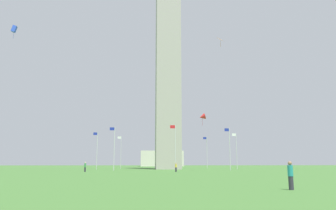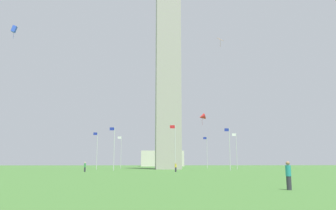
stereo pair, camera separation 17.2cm
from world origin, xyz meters
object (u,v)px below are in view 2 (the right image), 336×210
object	(u,v)px
obelisk_monument	(168,59)
kite_orange_diamond	(220,40)
person_teal_shirt	(288,176)
person_green_shirt	(85,167)
flagpole_sw	(207,151)
flagpole_ne	(114,146)
distant_building	(162,159)
flagpole_e	(175,145)
flagpole_s	(236,149)
flagpole_w	(163,151)
person_yellow_shirt	(176,167)
kite_blue_box	(14,29)
flagpole_nw	(121,151)
kite_red_delta	(202,117)
flagpole_se	(229,147)
flagpole_n	(97,149)

from	to	relation	value
obelisk_monument	kite_orange_diamond	distance (m)	23.43
person_teal_shirt	person_green_shirt	xyz separation A→B (m)	(18.77, -41.00, 0.03)
flagpole_sw	obelisk_monument	bearing A→B (deg)	45.12
flagpole_ne	person_teal_shirt	bearing A→B (deg)	105.85
distant_building	obelisk_monument	bearing A→B (deg)	87.65
flagpole_e	flagpole_s	distance (m)	24.96
person_teal_shirt	flagpole_e	bearing A→B (deg)	-15.82
flagpole_w	person_yellow_shirt	bearing A→B (deg)	89.24
kite_blue_box	flagpole_s	bearing A→B (deg)	-162.35
flagpole_s	kite_blue_box	size ratio (longest dim) A/B	3.23
flagpole_nw	kite_orange_diamond	bearing A→B (deg)	122.01
flagpole_w	distant_building	xyz separation A→B (m)	(-3.00, -53.99, -1.52)
flagpole_ne	person_green_shirt	world-z (taller)	flagpole_ne
kite_blue_box	flagpole_e	bearing A→B (deg)	177.63
kite_orange_diamond	kite_blue_box	size ratio (longest dim) A/B	0.67
flagpole_ne	person_yellow_shirt	xyz separation A→B (m)	(-11.93, 11.75, -4.21)
flagpole_nw	person_yellow_shirt	distance (m)	38.82
person_teal_shirt	kite_red_delta	bearing A→B (deg)	-22.91
flagpole_w	person_green_shirt	size ratio (longest dim) A/B	5.26
flagpole_ne	kite_orange_diamond	xyz separation A→B (m)	(-21.29, 9.10, 21.02)
flagpole_se	kite_orange_diamond	size ratio (longest dim) A/B	4.78
flagpole_s	distant_building	xyz separation A→B (m)	(14.65, -71.64, -1.52)
flagpole_s	flagpole_sw	xyz separation A→B (m)	(5.17, -12.48, 0.00)
person_teal_shirt	kite_blue_box	bearing A→B (deg)	18.31
person_green_shirt	kite_orange_diamond	distance (m)	35.81
flagpole_ne	flagpole_w	world-z (taller)	same
flagpole_e	flagpole_s	size ratio (longest dim) A/B	1.00
flagpole_w	flagpole_nw	xyz separation A→B (m)	(12.48, 5.17, 0.00)
flagpole_n	person_yellow_shirt	distance (m)	29.95
person_yellow_shirt	person_green_shirt	world-z (taller)	person_green_shirt
person_green_shirt	distant_building	bearing A→B (deg)	10.60
obelisk_monument	distant_building	size ratio (longest dim) A/B	2.97
flagpole_nw	person_green_shirt	world-z (taller)	flagpole_nw
flagpole_se	obelisk_monument	bearing A→B (deg)	-45.12
flagpole_e	kite_blue_box	size ratio (longest dim) A/B	3.23
flagpole_w	flagpole_nw	distance (m)	13.51
flagpole_se	person_teal_shirt	distance (m)	52.63
flagpole_w	kite_red_delta	distance (m)	34.98
flagpole_sw	person_teal_shirt	xyz separation A→B (m)	(10.36, 76.39, -4.15)
person_green_shirt	obelisk_monument	bearing A→B (deg)	-13.76
flagpole_n	person_green_shirt	distance (m)	23.30
person_yellow_shirt	kite_red_delta	distance (m)	14.44
kite_red_delta	flagpole_ne	bearing A→B (deg)	-11.80
flagpole_w	kite_red_delta	size ratio (longest dim) A/B	3.63
flagpole_se	person_teal_shirt	xyz separation A→B (m)	(10.36, 51.43, -4.15)
obelisk_monument	flagpole_ne	xyz separation A→B (m)	(12.53, 12.48, -23.58)
person_teal_shirt	kite_orange_diamond	size ratio (longest dim) A/B	0.88
flagpole_e	kite_red_delta	xyz separation A→B (m)	(-5.84, -1.34, 6.03)
flagpole_s	person_yellow_shirt	world-z (taller)	flagpole_s
flagpole_s	person_teal_shirt	distance (m)	65.90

